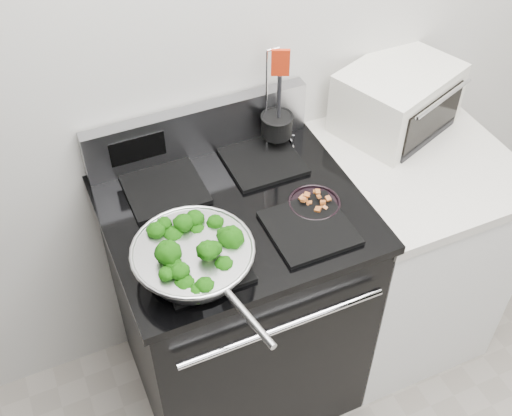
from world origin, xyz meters
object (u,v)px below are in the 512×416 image
skillet (194,257)px  utensil_holder (277,130)px  bacon_plate (314,201)px  gas_range (237,300)px  toaster_oven (397,99)px

skillet → utensil_holder: bearing=31.2°
skillet → bacon_plate: skillet is taller
gas_range → skillet: bearing=-136.7°
gas_range → bacon_plate: size_ratio=6.94×
gas_range → utensil_holder: 0.63m
gas_range → bacon_plate: (0.23, -0.09, 0.48)m
bacon_plate → toaster_oven: 0.55m
utensil_holder → bacon_plate: bearing=-68.6°
gas_range → skillet: gas_range is taller
bacon_plate → utensil_holder: utensil_holder is taller
gas_range → skillet: size_ratio=2.09×
gas_range → toaster_oven: 0.91m
gas_range → utensil_holder: size_ratio=2.96×
gas_range → bacon_plate: 0.54m
gas_range → utensil_holder: (0.25, 0.22, 0.53)m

